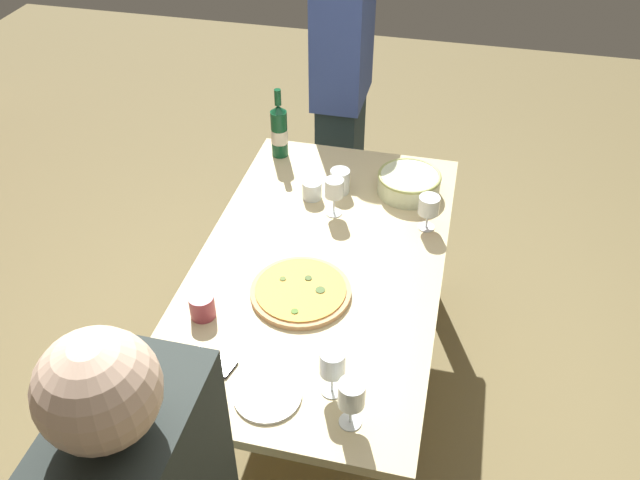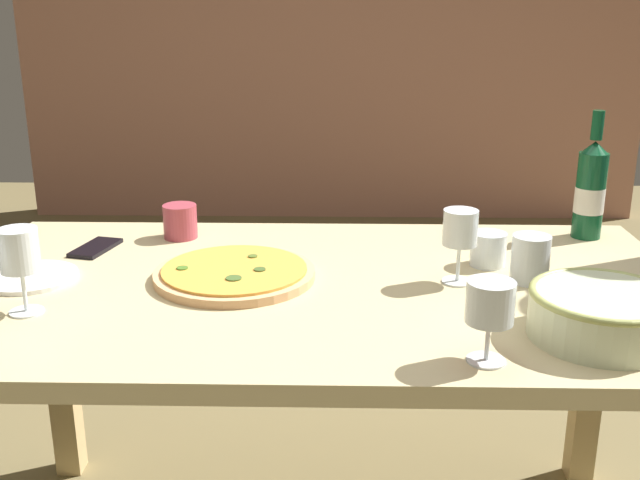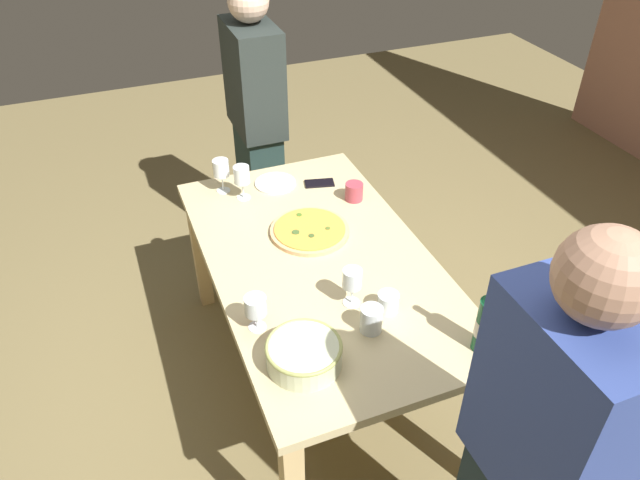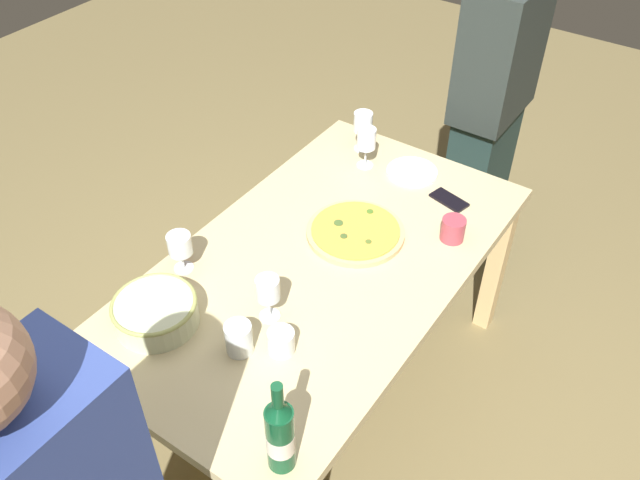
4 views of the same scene
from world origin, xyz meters
name	(u,v)px [view 2 (image 2 of 4)]	position (x,y,z in m)	size (l,w,h in m)	color
dining_table	(320,323)	(0.00, 0.00, 0.66)	(1.60, 0.90, 0.75)	#CCB987
pizza	(235,273)	(-0.19, 0.02, 0.76)	(0.35, 0.35, 0.03)	#E4AB75
serving_bowl	(603,313)	(0.51, -0.26, 0.80)	(0.26, 0.26, 0.09)	beige
wine_bottle	(590,189)	(0.67, 0.35, 0.88)	(0.07, 0.07, 0.32)	#104928
wine_glass_by_bottle	(460,232)	(0.30, 0.01, 0.86)	(0.07, 0.07, 0.16)	white
wine_glass_far_left	(490,306)	(0.29, -0.36, 0.85)	(0.08, 0.08, 0.14)	white
wine_glass_far_right	(19,255)	(-0.57, -0.17, 0.87)	(0.08, 0.08, 0.17)	white
cup_amber	(180,221)	(-0.36, 0.32, 0.79)	(0.09, 0.09, 0.09)	#AB3F4E
cup_ceramic	(488,249)	(0.38, 0.12, 0.79)	(0.08, 0.08, 0.08)	white
cup_spare	(530,259)	(0.45, 0.02, 0.80)	(0.08, 0.08, 0.10)	white
side_plate	(30,277)	(-0.63, 0.01, 0.76)	(0.20, 0.20, 0.01)	white
cell_phone	(96,248)	(-0.55, 0.21, 0.76)	(0.07, 0.14, 0.01)	black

